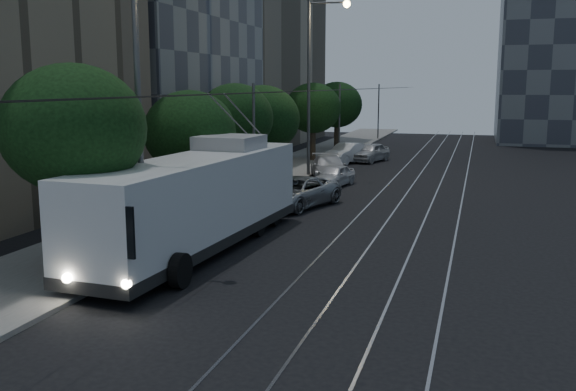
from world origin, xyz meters
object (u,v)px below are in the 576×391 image
(streetlamp_far, at_px, (315,71))
(streetlamp_near, at_px, (149,92))
(trolleybus, at_px, (199,201))
(car_white_a, at_px, (334,176))
(car_white_b, at_px, (329,167))
(car_white_c, at_px, (347,153))
(car_white_d, at_px, (370,152))
(pickup_silver, at_px, (296,192))

(streetlamp_far, bearing_deg, streetlamp_near, -90.07)
(trolleybus, xyz_separation_m, car_white_a, (1.40, 15.86, -1.17))
(car_white_a, bearing_deg, car_white_b, 119.89)
(trolleybus, xyz_separation_m, car_white_c, (-0.20, 27.41, -1.06))
(car_white_a, bearing_deg, trolleybus, -84.10)
(car_white_b, xyz_separation_m, car_white_d, (0.98, 10.00, -0.00))
(car_white_b, distance_m, streetlamp_near, 21.41)
(streetlamp_far, bearing_deg, car_white_a, -59.35)
(car_white_a, xyz_separation_m, streetlamp_near, (-2.09, -17.95, 5.06))
(car_white_d, bearing_deg, streetlamp_near, -77.36)
(pickup_silver, bearing_deg, car_white_b, 111.37)
(trolleybus, relative_size, pickup_silver, 2.51)
(trolleybus, height_order, car_white_c, trolleybus)
(trolleybus, bearing_deg, car_white_d, 90.45)
(trolleybus, bearing_deg, car_white_c, 93.66)
(car_white_c, bearing_deg, car_white_a, -64.23)
(pickup_silver, relative_size, streetlamp_far, 0.46)
(pickup_silver, relative_size, streetlamp_near, 0.56)
(car_white_d, bearing_deg, car_white_c, -124.54)
(pickup_silver, distance_m, car_white_d, 19.76)
(car_white_d, relative_size, streetlamp_far, 0.38)
(car_white_a, height_order, car_white_c, car_white_c)
(car_white_d, xyz_separation_m, streetlamp_far, (-2.07, -9.36, 6.05))
(streetlamp_far, bearing_deg, car_white_c, 86.68)
(pickup_silver, bearing_deg, car_white_a, 104.86)
(pickup_silver, bearing_deg, trolleybus, -79.39)
(pickup_silver, xyz_separation_m, car_white_a, (0.32, 6.91, -0.09))
(car_white_b, bearing_deg, streetlamp_far, 130.66)
(pickup_silver, distance_m, streetlamp_near, 12.23)
(car_white_b, bearing_deg, streetlamp_near, -111.96)
(car_white_a, xyz_separation_m, streetlamp_far, (-2.07, 3.49, 6.14))
(pickup_silver, xyz_separation_m, car_white_d, (0.32, 19.76, 0.00))
(trolleybus, height_order, streetlamp_far, streetlamp_far)
(trolleybus, distance_m, car_white_d, 28.76)
(trolleybus, bearing_deg, car_white_a, 88.20)
(car_white_a, height_order, streetlamp_near, streetlamp_near)
(car_white_c, distance_m, streetlamp_far, 10.08)
(trolleybus, distance_m, streetlamp_near, 4.47)
(pickup_silver, distance_m, car_white_a, 6.92)
(trolleybus, xyz_separation_m, streetlamp_far, (-0.67, 19.35, 4.97))
(car_white_b, height_order, car_white_c, car_white_c)
(trolleybus, bearing_deg, streetlamp_far, 95.22)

